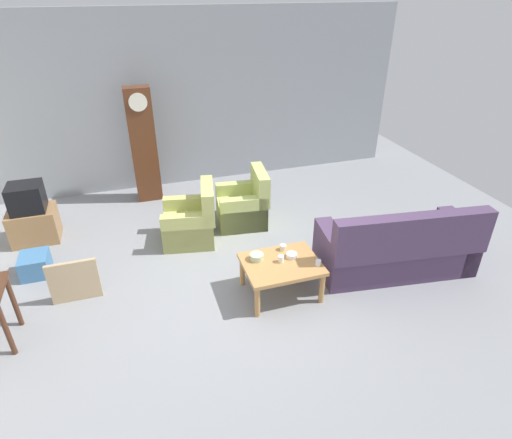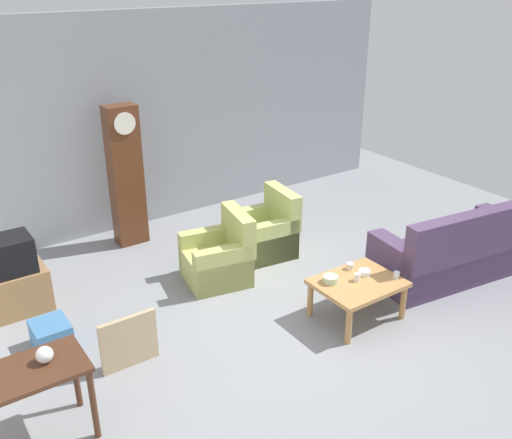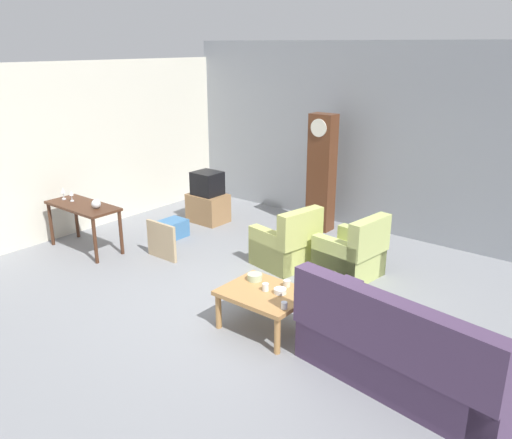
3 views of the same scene
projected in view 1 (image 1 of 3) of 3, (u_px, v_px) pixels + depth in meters
The scene contains 16 objects.
ground_plane at pixel (242, 282), 5.72m from camera, with size 10.40×10.40×0.00m, color gray.
garage_door_wall at pixel (188, 100), 7.91m from camera, with size 8.40×0.16×3.20m, color gray.
couch_floral at pixel (397, 249), 5.79m from camera, with size 2.20×1.15×1.04m.
armchair_olive_near at pixel (192, 223), 6.52m from camera, with size 0.92×0.89×0.92m.
armchair_olive_far at pixel (244, 206), 6.99m from camera, with size 0.88×0.85×0.92m.
coffee_table_wood at pixel (281, 267), 5.34m from camera, with size 0.96×0.76×0.47m.
grandfather_clock at pixel (144, 146), 7.44m from camera, with size 0.44×0.30×2.04m.
tv_stand_cabinet at pixel (34, 225), 6.54m from camera, with size 0.68×0.52×0.52m, color #997047.
tv_crt at pixel (26, 198), 6.30m from camera, with size 0.48×0.44×0.42m, color black.
framed_picture_leaning at pixel (74, 281), 5.28m from camera, with size 0.60×0.05×0.57m, color tan.
storage_box_blue at pixel (35, 265), 5.82m from camera, with size 0.37×0.42×0.30m, color teal.
cup_white_porcelain at pixel (281, 259), 5.30m from camera, with size 0.07×0.07×0.09m, color white.
cup_blue_rimmed at pixel (318, 263), 5.24m from camera, with size 0.07×0.07×0.08m, color silver.
cup_cream_tall at pixel (283, 247), 5.54m from camera, with size 0.09×0.09×0.07m, color beige.
bowl_white_stacked at pixel (292, 255), 5.39m from camera, with size 0.14×0.14×0.06m, color white.
bowl_shallow_green at pixel (257, 257), 5.35m from camera, with size 0.18×0.18×0.08m, color #B2C69E.
Camera 1 is at (-1.20, -4.39, 3.57)m, focal length 29.69 mm.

